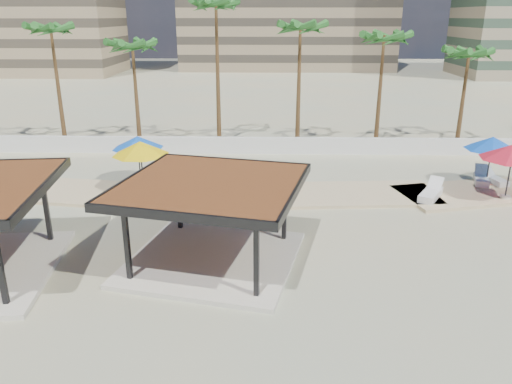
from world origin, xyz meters
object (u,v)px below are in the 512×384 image
lounger_a (216,196)px  lounger_c (494,179)px  pavilion_central (212,214)px  lounger_d (481,179)px  lounger_b (431,194)px

lounger_a → lounger_c: bearing=-85.2°
pavilion_central → lounger_d: (14.66, 9.95, -1.65)m
lounger_b → lounger_c: bearing=-27.7°
lounger_d → lounger_a: bearing=120.2°
lounger_a → lounger_d: (15.22, 3.40, -0.00)m
lounger_a → lounger_d: bearing=-84.6°
lounger_d → pavilion_central: bearing=141.8°
pavilion_central → lounger_d: size_ratio=3.45×
pavilion_central → lounger_b: 13.16m
lounger_a → lounger_b: 11.48m
pavilion_central → lounger_a: size_ratio=3.45×
pavilion_central → lounger_c: (15.41, 9.94, -1.67)m
lounger_b → lounger_d: 4.66m
lounger_a → lounger_b: bearing=-93.9°
lounger_b → lounger_d: size_ratio=1.04×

